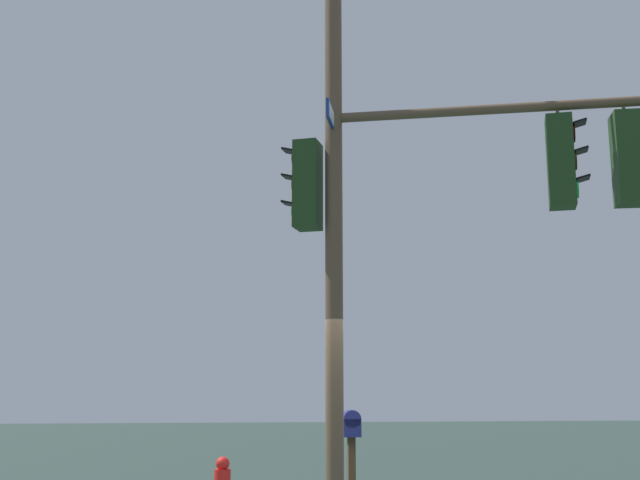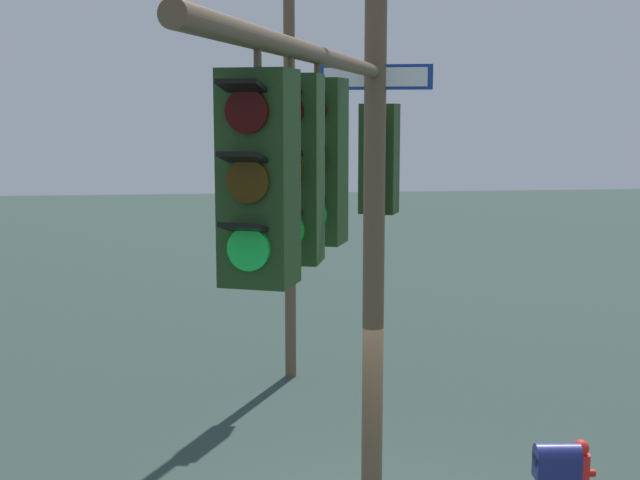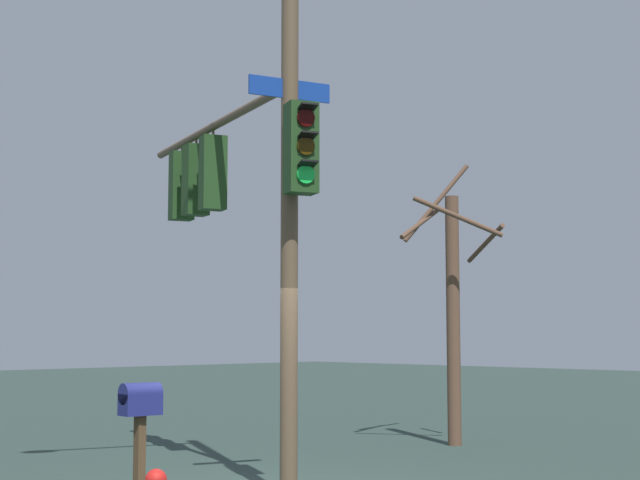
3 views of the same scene
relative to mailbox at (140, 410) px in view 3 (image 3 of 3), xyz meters
name	(u,v)px [view 3 (image 3 of 3)]	position (x,y,z in m)	size (l,w,h in m)	color
main_signal_pole_assembly	(239,122)	(2.04, 0.78, 3.69)	(4.66, 5.70, 9.41)	brown
mailbox	(140,410)	(0.00, 0.00, 0.00)	(0.46, 0.28, 1.41)	#4C3823
bare_tree_behind_pole	(453,304)	(7.60, 1.45, 1.37)	(2.05, 2.03, 5.13)	brown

